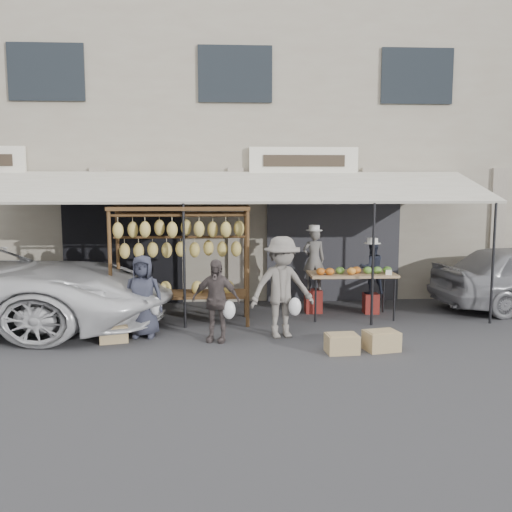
{
  "coord_description": "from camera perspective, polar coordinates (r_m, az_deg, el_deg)",
  "views": [
    {
      "loc": [
        -0.29,
        -9.21,
        2.66
      ],
      "look_at": [
        0.33,
        1.4,
        1.3
      ],
      "focal_mm": 40.0,
      "sensor_mm": 36.0,
      "label": 1
    }
  ],
  "objects": [
    {
      "name": "awning",
      "position": [
        11.5,
        -1.87,
        6.85
      ],
      "size": [
        10.0,
        2.35,
        2.92
      ],
      "color": "beige",
      "rests_on": "ground_plane"
    },
    {
      "name": "stool_right",
      "position": [
        12.0,
        11.41,
        -4.66
      ],
      "size": [
        0.34,
        0.34,
        0.41
      ],
      "primitive_type": "cube",
      "rotation": [
        0.0,
        0.0,
        0.19
      ],
      "color": "maroon",
      "rests_on": "ground_plane"
    },
    {
      "name": "customer_mid",
      "position": [
        9.63,
        -4.05,
        -4.46
      ],
      "size": [
        0.88,
        0.54,
        1.41
      ],
      "primitive_type": "imported",
      "rotation": [
        0.0,
        0.0,
        -0.26
      ],
      "color": "#4A403F",
      "rests_on": "ground_plane"
    },
    {
      "name": "banana_rack",
      "position": [
        10.81,
        -7.58,
        1.44
      ],
      "size": [
        2.6,
        0.9,
        2.24
      ],
      "color": "#3A2713",
      "rests_on": "ground_plane"
    },
    {
      "name": "produce_table",
      "position": [
        11.42,
        9.57,
        -1.8
      ],
      "size": [
        1.7,
        0.9,
        1.04
      ],
      "color": "#9D7D58",
      "rests_on": "ground_plane"
    },
    {
      "name": "crate_near_b",
      "position": [
        9.44,
        12.43,
        -8.28
      ],
      "size": [
        0.59,
        0.49,
        0.31
      ],
      "primitive_type": "cube",
      "rotation": [
        0.0,
        0.0,
        0.21
      ],
      "color": "tan",
      "rests_on": "ground_plane"
    },
    {
      "name": "shophouse",
      "position": [
        15.74,
        -2.32,
        10.87
      ],
      "size": [
        24.0,
        6.15,
        7.3
      ],
      "color": "gray",
      "rests_on": "ground_plane"
    },
    {
      "name": "crate_far",
      "position": [
        10.0,
        -14.08,
        -7.52
      ],
      "size": [
        0.54,
        0.46,
        0.28
      ],
      "primitive_type": "cube",
      "rotation": [
        0.0,
        0.0,
        0.24
      ],
      "color": "tan",
      "rests_on": "ground_plane"
    },
    {
      "name": "stool_left",
      "position": [
        11.89,
        5.74,
        -4.5
      ],
      "size": [
        0.4,
        0.4,
        0.48
      ],
      "primitive_type": "cube",
      "rotation": [
        0.0,
        0.0,
        -0.21
      ],
      "color": "maroon",
      "rests_on": "ground_plane"
    },
    {
      "name": "vendor_left",
      "position": [
        11.74,
        5.8,
        -0.35
      ],
      "size": [
        0.47,
        0.32,
        1.26
      ],
      "primitive_type": "imported",
      "rotation": [
        0.0,
        0.0,
        3.18
      ],
      "color": "#63605C",
      "rests_on": "stool_left"
    },
    {
      "name": "customer_left",
      "position": [
        10.08,
        -11.24,
        -3.97
      ],
      "size": [
        0.73,
        0.5,
        1.43
      ],
      "primitive_type": "imported",
      "rotation": [
        0.0,
        0.0,
        -0.07
      ],
      "color": "#2A2C39",
      "rests_on": "ground_plane"
    },
    {
      "name": "ground_plane",
      "position": [
        9.59,
        -1.5,
        -8.81
      ],
      "size": [
        90.0,
        90.0,
        0.0
      ],
      "primitive_type": "plane",
      "color": "#2D2D30"
    },
    {
      "name": "crate_near_a",
      "position": [
        9.19,
        8.58,
        -8.66
      ],
      "size": [
        0.52,
        0.41,
        0.3
      ],
      "primitive_type": "cube",
      "rotation": [
        0.0,
        0.0,
        0.08
      ],
      "color": "tan",
      "rests_on": "ground_plane"
    },
    {
      "name": "vendor_right",
      "position": [
        11.87,
        11.5,
        -1.16
      ],
      "size": [
        0.57,
        0.47,
        1.07
      ],
      "primitive_type": "imported",
      "rotation": [
        0.0,
        0.0,
        3.27
      ],
      "color": "#242837",
      "rests_on": "stool_right"
    },
    {
      "name": "customer_right",
      "position": [
        9.82,
        2.61,
        -3.15
      ],
      "size": [
        1.26,
        0.91,
        1.76
      ],
      "primitive_type": "imported",
      "rotation": [
        0.0,
        0.0,
        0.24
      ],
      "color": "slate",
      "rests_on": "ground_plane"
    }
  ]
}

